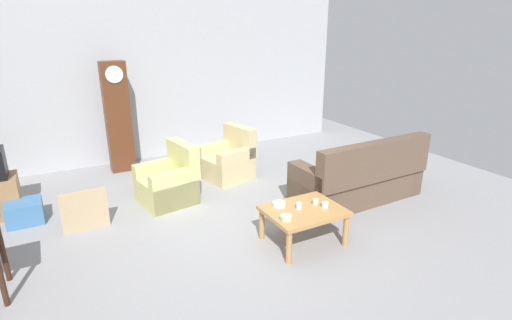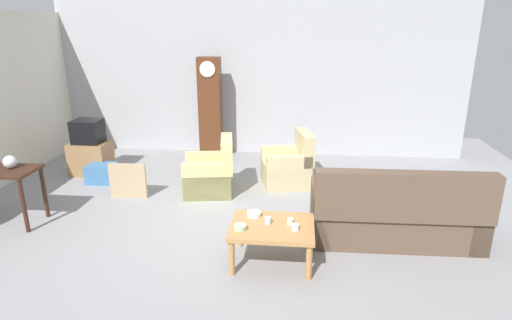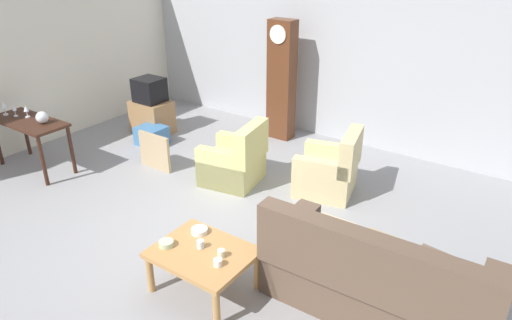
{
  "view_description": "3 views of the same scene",
  "coord_description": "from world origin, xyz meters",
  "px_view_note": "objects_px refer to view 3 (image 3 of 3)",
  "views": [
    {
      "loc": [
        -2.07,
        -4.52,
        2.67
      ],
      "look_at": [
        0.52,
        0.29,
        0.79
      ],
      "focal_mm": 27.87,
      "sensor_mm": 36.0,
      "label": 1
    },
    {
      "loc": [
        0.87,
        -5.2,
        2.68
      ],
      "look_at": [
        0.28,
        0.39,
        0.85
      ],
      "focal_mm": 29.7,
      "sensor_mm": 36.0,
      "label": 2
    },
    {
      "loc": [
        3.14,
        -3.57,
        3.22
      ],
      "look_at": [
        0.25,
        0.59,
        0.8
      ],
      "focal_mm": 32.56,
      "sensor_mm": 36.0,
      "label": 3
    }
  ],
  "objects_px": {
    "couch_floral": "(375,283)",
    "glass_dome_cloche": "(42,117)",
    "wine_glass_mid": "(14,109)",
    "armchair_olive_far": "(329,172)",
    "framed_picture_leaning": "(155,152)",
    "console_table_dark": "(30,128)",
    "cup_cream_tall": "(221,253)",
    "grandfather_clock": "(282,81)",
    "storage_box_blue": "(152,136)",
    "wine_glass_tall": "(4,106)",
    "coffee_table_wood": "(203,257)",
    "bowl_white_stacked": "(199,231)",
    "wine_glass_short": "(26,110)",
    "cup_white_porcelain": "(218,263)",
    "tv_stand_cabinet": "(152,117)",
    "bowl_shallow_green": "(166,244)",
    "cup_blue_rimmed": "(200,244)",
    "tv_crt": "(150,90)",
    "armchair_olive_near": "(235,163)"
  },
  "relations": [
    {
      "from": "armchair_olive_far",
      "to": "grandfather_clock",
      "type": "bearing_deg",
      "value": 140.7
    },
    {
      "from": "wine_glass_tall",
      "to": "wine_glass_short",
      "type": "bearing_deg",
      "value": 20.21
    },
    {
      "from": "couch_floral",
      "to": "wine_glass_short",
      "type": "height_order",
      "value": "couch_floral"
    },
    {
      "from": "armchair_olive_near",
      "to": "cup_blue_rimmed",
      "type": "distance_m",
      "value": 2.28
    },
    {
      "from": "wine_glass_tall",
      "to": "framed_picture_leaning",
      "type": "bearing_deg",
      "value": 29.49
    },
    {
      "from": "bowl_white_stacked",
      "to": "wine_glass_mid",
      "type": "relative_size",
      "value": 0.94
    },
    {
      "from": "armchair_olive_far",
      "to": "cup_cream_tall",
      "type": "xyz_separation_m",
      "value": [
        0.09,
        -2.49,
        0.2
      ]
    },
    {
      "from": "grandfather_clock",
      "to": "cup_cream_tall",
      "type": "height_order",
      "value": "grandfather_clock"
    },
    {
      "from": "grandfather_clock",
      "to": "tv_crt",
      "type": "relative_size",
      "value": 4.27
    },
    {
      "from": "framed_picture_leaning",
      "to": "wine_glass_mid",
      "type": "distance_m",
      "value": 2.17
    },
    {
      "from": "tv_crt",
      "to": "wine_glass_short",
      "type": "relative_size",
      "value": 2.61
    },
    {
      "from": "framed_picture_leaning",
      "to": "wine_glass_short",
      "type": "xyz_separation_m",
      "value": [
        -1.61,
        -0.98,
        0.63
      ]
    },
    {
      "from": "couch_floral",
      "to": "framed_picture_leaning",
      "type": "relative_size",
      "value": 3.54
    },
    {
      "from": "armchair_olive_near",
      "to": "console_table_dark",
      "type": "height_order",
      "value": "armchair_olive_near"
    },
    {
      "from": "grandfather_clock",
      "to": "bowl_white_stacked",
      "type": "bearing_deg",
      "value": -70.58
    },
    {
      "from": "armchair_olive_near",
      "to": "armchair_olive_far",
      "type": "bearing_deg",
      "value": 21.95
    },
    {
      "from": "storage_box_blue",
      "to": "wine_glass_tall",
      "type": "xyz_separation_m",
      "value": [
        -1.23,
        -1.74,
        0.78
      ]
    },
    {
      "from": "framed_picture_leaning",
      "to": "wine_glass_short",
      "type": "relative_size",
      "value": 3.27
    },
    {
      "from": "cup_white_porcelain",
      "to": "armchair_olive_near",
      "type": "bearing_deg",
      "value": 123.69
    },
    {
      "from": "console_table_dark",
      "to": "couch_floral",
      "type": "bearing_deg",
      "value": 0.31
    },
    {
      "from": "tv_crt",
      "to": "grandfather_clock",
      "type": "bearing_deg",
      "value": 30.0
    },
    {
      "from": "tv_crt",
      "to": "armchair_olive_near",
      "type": "bearing_deg",
      "value": -15.7
    },
    {
      "from": "armchair_olive_far",
      "to": "glass_dome_cloche",
      "type": "relative_size",
      "value": 5.33
    },
    {
      "from": "cup_white_porcelain",
      "to": "armchair_olive_far",
      "type": "bearing_deg",
      "value": 93.35
    },
    {
      "from": "grandfather_clock",
      "to": "coffee_table_wood",
      "type": "bearing_deg",
      "value": -68.57
    },
    {
      "from": "coffee_table_wood",
      "to": "console_table_dark",
      "type": "relative_size",
      "value": 0.74
    },
    {
      "from": "grandfather_clock",
      "to": "glass_dome_cloche",
      "type": "distance_m",
      "value": 3.81
    },
    {
      "from": "couch_floral",
      "to": "glass_dome_cloche",
      "type": "distance_m",
      "value": 5.16
    },
    {
      "from": "cup_white_porcelain",
      "to": "bowl_white_stacked",
      "type": "height_order",
      "value": "cup_white_porcelain"
    },
    {
      "from": "bowl_white_stacked",
      "to": "couch_floral",
      "type": "bearing_deg",
      "value": 13.88
    },
    {
      "from": "armchair_olive_far",
      "to": "cup_white_porcelain",
      "type": "bearing_deg",
      "value": -86.65
    },
    {
      "from": "couch_floral",
      "to": "bowl_shallow_green",
      "type": "bearing_deg",
      "value": -157.05
    },
    {
      "from": "storage_box_blue",
      "to": "bowl_white_stacked",
      "type": "distance_m",
      "value": 3.6
    },
    {
      "from": "coffee_table_wood",
      "to": "grandfather_clock",
      "type": "bearing_deg",
      "value": 111.43
    },
    {
      "from": "grandfather_clock",
      "to": "console_table_dark",
      "type": "bearing_deg",
      "value": -126.57
    },
    {
      "from": "wine_glass_mid",
      "to": "glass_dome_cloche",
      "type": "bearing_deg",
      "value": 6.99
    },
    {
      "from": "grandfather_clock",
      "to": "wine_glass_short",
      "type": "distance_m",
      "value": 4.04
    },
    {
      "from": "glass_dome_cloche",
      "to": "armchair_olive_near",
      "type": "bearing_deg",
      "value": 28.49
    },
    {
      "from": "couch_floral",
      "to": "storage_box_blue",
      "type": "bearing_deg",
      "value": 160.58
    },
    {
      "from": "couch_floral",
      "to": "cup_white_porcelain",
      "type": "relative_size",
      "value": 25.7
    },
    {
      "from": "wine_glass_mid",
      "to": "framed_picture_leaning",
      "type": "bearing_deg",
      "value": 30.67
    },
    {
      "from": "coffee_table_wood",
      "to": "framed_picture_leaning",
      "type": "relative_size",
      "value": 1.6
    },
    {
      "from": "grandfather_clock",
      "to": "tv_stand_cabinet",
      "type": "bearing_deg",
      "value": -150.0
    },
    {
      "from": "bowl_shallow_green",
      "to": "cup_blue_rimmed",
      "type": "bearing_deg",
      "value": 29.94
    },
    {
      "from": "wine_glass_short",
      "to": "glass_dome_cloche",
      "type": "bearing_deg",
      "value": -1.09
    },
    {
      "from": "armchair_olive_far",
      "to": "framed_picture_leaning",
      "type": "xyz_separation_m",
      "value": [
        -2.52,
        -0.86,
        -0.02
      ]
    },
    {
      "from": "cup_blue_rimmed",
      "to": "cup_cream_tall",
      "type": "relative_size",
      "value": 1.09
    },
    {
      "from": "console_table_dark",
      "to": "grandfather_clock",
      "type": "bearing_deg",
      "value": 53.43
    },
    {
      "from": "storage_box_blue",
      "to": "wine_glass_mid",
      "type": "xyz_separation_m",
      "value": [
        -1.05,
        -1.69,
        0.76
      ]
    },
    {
      "from": "grandfather_clock",
      "to": "storage_box_blue",
      "type": "bearing_deg",
      "value": -136.47
    }
  ]
}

